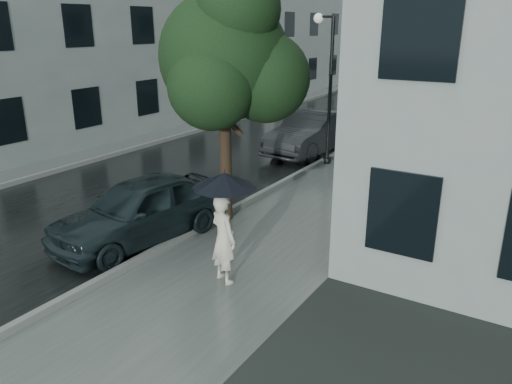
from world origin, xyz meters
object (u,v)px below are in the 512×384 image
Objects in this scene: pedestrian at (223,239)px; street_tree at (227,54)px; car_near at (141,209)px; lamp_post at (326,80)px; car_far at (312,133)px.

pedestrian is 4.56m from street_tree.
lamp_post is at bearing 93.86° from car_near.
pedestrian is at bearing -74.07° from lamp_post.
pedestrian is 0.37× the size of car_far.
car_near is (-0.91, -2.17, -3.28)m from street_tree.
lamp_post is (-0.15, 6.07, -1.15)m from street_tree.
street_tree is at bearing -36.39° from pedestrian.
lamp_post is at bearing -56.83° from pedestrian.
lamp_post is (-1.95, 8.84, 2.00)m from pedestrian.
street_tree is 1.38× the size of car_near.
pedestrian is 0.35× the size of lamp_post.
street_tree is at bearing 76.42° from car_near.
car_far is (-0.19, 9.30, 0.05)m from car_near.
street_tree reaches higher than car_near.
car_far is at bearing 135.14° from lamp_post.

